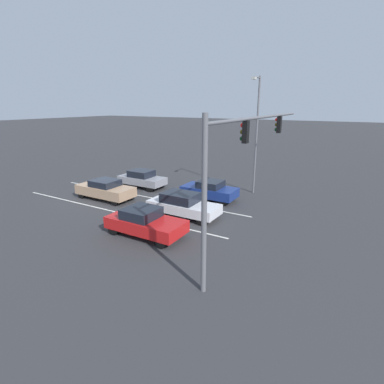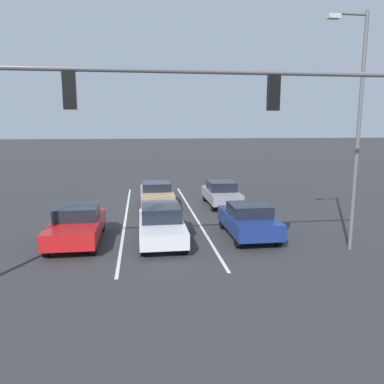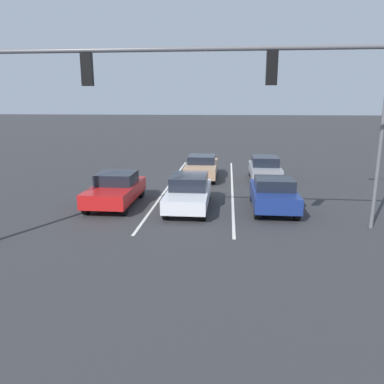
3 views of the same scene
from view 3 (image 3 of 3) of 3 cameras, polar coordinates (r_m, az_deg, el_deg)
The scene contains 10 objects.
ground_plane at distance 23.93m, azimuth 1.73°, elevation 2.22°, with size 240.00×240.00×0.00m, color #333335.
lane_stripe_left_divider at distance 21.46m, azimuth 6.13°, elevation 0.84°, with size 0.12×16.97×0.01m, color silver.
lane_stripe_center_divider at distance 21.71m, azimuth -3.50°, elevation 1.04°, with size 0.12×16.97×0.01m, color silver.
car_red_rightlane_front at distance 17.76m, azimuth -11.55°, elevation 0.44°, with size 1.94×4.29×1.49m.
car_white_midlane_front at distance 16.86m, azimuth -0.48°, elevation 0.05°, with size 1.80×4.55×1.49m.
car_navy_leftlane_front at distance 16.95m, azimuth 12.31°, elevation -0.23°, with size 1.87×4.00×1.47m.
car_tan_midlane_second at distance 23.52m, azimuth 1.50°, elevation 3.87°, with size 1.87×4.46×1.46m.
car_gray_leftlane_second at distance 23.31m, azimuth 11.02°, elevation 3.58°, with size 1.75×4.03×1.48m.
traffic_signal_gantry at distance 12.17m, azimuth -14.51°, elevation 14.29°, with size 12.68×0.37×6.55m.
street_lamp_left_shoulder at distance 15.19m, azimuth 27.00°, elevation 13.05°, with size 1.54×0.24×8.75m.
Camera 3 is at (-1.53, 23.42, 4.69)m, focal length 35.00 mm.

